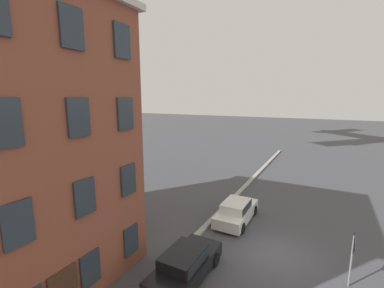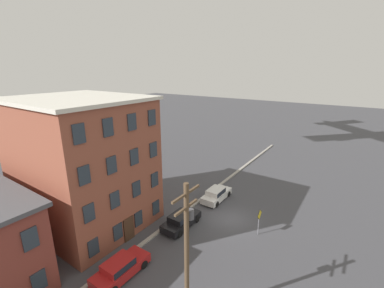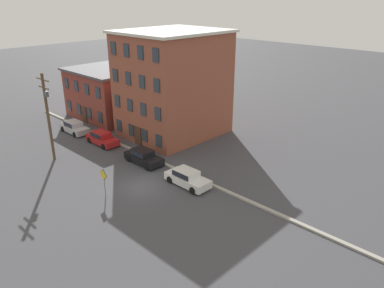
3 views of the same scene
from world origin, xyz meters
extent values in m
plane|color=#424247|center=(0.00, 0.00, 0.00)|extent=(200.00, 200.00, 0.00)
cube|color=#9E998E|center=(0.00, 4.50, 0.08)|extent=(56.00, 0.36, 0.16)
cube|color=#2D3842|center=(-15.74, 5.94, 1.59)|extent=(0.90, 0.10, 1.40)
cube|color=#2D3842|center=(-15.74, 5.94, 4.77)|extent=(0.90, 0.10, 1.40)
cube|color=brown|center=(-8.13, 11.56, 6.01)|extent=(9.52, 11.12, 12.03)
cube|color=silver|center=(-8.13, 11.56, 12.18)|extent=(10.02, 11.62, 0.30)
cube|color=#2D3842|center=(-11.70, 5.94, 1.50)|extent=(0.90, 0.10, 1.40)
cube|color=#2D3842|center=(-11.70, 5.94, 4.51)|extent=(0.90, 0.10, 1.40)
cube|color=#2D3842|center=(-11.70, 5.94, 7.52)|extent=(0.90, 0.10, 1.40)
cube|color=#2D3842|center=(-11.70, 5.94, 10.52)|extent=(0.90, 0.10, 1.40)
cube|color=#2D3842|center=(-9.32, 5.94, 1.50)|extent=(0.90, 0.10, 1.40)
cube|color=#2D3842|center=(-9.32, 5.94, 4.51)|extent=(0.90, 0.10, 1.40)
cube|color=#2D3842|center=(-9.32, 5.94, 7.52)|extent=(0.90, 0.10, 1.40)
cube|color=#2D3842|center=(-9.32, 5.94, 10.52)|extent=(0.90, 0.10, 1.40)
cube|color=#2D3842|center=(-6.94, 5.94, 1.50)|extent=(0.90, 0.10, 1.40)
cube|color=#2D3842|center=(-6.94, 5.94, 4.51)|extent=(0.90, 0.10, 1.40)
cube|color=#2D3842|center=(-6.94, 5.94, 7.52)|extent=(0.90, 0.10, 1.40)
cube|color=#2D3842|center=(-6.94, 5.94, 10.52)|extent=(0.90, 0.10, 1.40)
cube|color=#2D3842|center=(-4.56, 5.94, 1.50)|extent=(0.90, 0.10, 1.40)
cube|color=#2D3842|center=(-4.56, 5.94, 4.51)|extent=(0.90, 0.10, 1.40)
cube|color=#2D3842|center=(-4.56, 5.94, 7.52)|extent=(0.90, 0.10, 1.40)
cube|color=#2D3842|center=(-4.56, 5.94, 10.52)|extent=(0.90, 0.10, 1.40)
cube|color=#472D1E|center=(-8.13, 5.94, 1.10)|extent=(1.10, 0.10, 2.20)
cube|color=#B21E1E|center=(-11.36, 3.30, 0.53)|extent=(4.40, 1.80, 0.70)
cube|color=#B21E1E|center=(-11.56, 3.30, 1.15)|extent=(2.20, 1.51, 0.55)
cube|color=#1E232D|center=(-11.56, 3.30, 1.15)|extent=(2.02, 1.58, 0.48)
cylinder|color=black|center=(-9.91, 4.15, 0.33)|extent=(0.66, 0.22, 0.66)
cylinder|color=black|center=(-9.91, 2.45, 0.33)|extent=(0.66, 0.22, 0.66)
cylinder|color=black|center=(-12.81, 4.15, 0.33)|extent=(0.66, 0.22, 0.66)
cube|color=black|center=(-3.89, 3.31, 0.53)|extent=(4.40, 1.80, 0.70)
cube|color=black|center=(-4.09, 3.31, 1.15)|extent=(2.20, 1.51, 0.55)
cube|color=#1E232D|center=(-4.09, 3.31, 1.15)|extent=(2.02, 1.58, 0.48)
cylinder|color=black|center=(-2.44, 4.16, 0.33)|extent=(0.66, 0.22, 0.66)
cylinder|color=black|center=(-2.44, 2.46, 0.33)|extent=(0.66, 0.22, 0.66)
cylinder|color=black|center=(-5.34, 4.16, 0.33)|extent=(0.66, 0.22, 0.66)
cylinder|color=black|center=(-5.34, 2.46, 0.33)|extent=(0.66, 0.22, 0.66)
cube|color=silver|center=(2.64, 3.08, 0.53)|extent=(4.40, 1.80, 0.70)
cube|color=silver|center=(2.44, 3.08, 1.15)|extent=(2.20, 1.51, 0.55)
cube|color=#1E232D|center=(2.44, 3.08, 1.15)|extent=(2.02, 1.58, 0.48)
cylinder|color=black|center=(4.09, 3.93, 0.33)|extent=(0.66, 0.22, 0.66)
cylinder|color=black|center=(4.09, 2.23, 0.33)|extent=(0.66, 0.22, 0.66)
cylinder|color=black|center=(1.19, 3.93, 0.33)|extent=(0.66, 0.22, 0.66)
cylinder|color=black|center=(1.19, 2.23, 0.33)|extent=(0.66, 0.22, 0.66)
cylinder|color=slate|center=(-0.97, -3.28, 1.21)|extent=(0.08, 0.08, 2.42)
cube|color=yellow|center=(-0.97, -3.31, 2.08)|extent=(0.97, 0.03, 0.97)
cube|color=black|center=(-0.97, -3.30, 2.08)|extent=(1.04, 0.02, 1.04)
cylinder|color=brown|center=(-11.38, -2.64, 4.52)|extent=(0.28, 0.28, 9.05)
cube|color=brown|center=(-11.38, -2.64, 8.45)|extent=(2.40, 0.12, 0.12)
cube|color=brown|center=(-11.38, -2.64, 7.65)|extent=(2.00, 0.12, 0.12)
cylinder|color=#515156|center=(-11.03, -2.64, 7.05)|extent=(0.44, 0.44, 0.55)
camera|label=1|loc=(-13.09, -1.94, 8.19)|focal=24.00mm
camera|label=2|loc=(-21.22, -9.68, 14.74)|focal=24.00mm
camera|label=3|loc=(23.86, -18.23, 16.25)|focal=35.00mm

